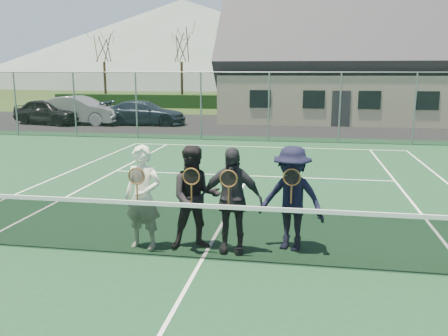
# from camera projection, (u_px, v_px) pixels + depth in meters

# --- Properties ---
(ground) EXTENTS (220.00, 220.00, 0.00)m
(ground) POSITION_uv_depth(u_px,v_px,m) (277.00, 126.00, 27.04)
(ground) COLOR #2E4819
(ground) RESTS_ON ground
(court_surface) EXTENTS (30.00, 30.00, 0.02)m
(court_surface) POSITION_uv_depth(u_px,v_px,m) (202.00, 260.00, 7.73)
(court_surface) COLOR #14381E
(court_surface) RESTS_ON ground
(tarmac_carpark) EXTENTS (40.00, 12.00, 0.01)m
(tarmac_carpark) POSITION_uv_depth(u_px,v_px,m) (209.00, 124.00, 27.71)
(tarmac_carpark) COLOR black
(tarmac_carpark) RESTS_ON ground
(hedge_row) EXTENTS (40.00, 1.20, 1.10)m
(hedge_row) POSITION_uv_depth(u_px,v_px,m) (286.00, 103.00, 38.52)
(hedge_row) COLOR black
(hedge_row) RESTS_ON ground
(hill_west) EXTENTS (110.00, 110.00, 18.00)m
(hill_west) POSITION_uv_depth(u_px,v_px,m) (183.00, 43.00, 101.82)
(hill_west) COLOR #56685D
(hill_west) RESTS_ON ground
(hill_centre) EXTENTS (120.00, 120.00, 22.00)m
(hill_centre) POSITION_uv_depth(u_px,v_px,m) (403.00, 30.00, 93.93)
(hill_centre) COLOR slate
(hill_centre) RESTS_ON ground
(car_a) EXTENTS (4.68, 2.81, 1.49)m
(car_a) POSITION_uv_depth(u_px,v_px,m) (49.00, 112.00, 27.53)
(car_a) COLOR black
(car_a) RESTS_ON ground
(car_b) EXTENTS (5.04, 2.03, 1.63)m
(car_b) POSITION_uv_depth(u_px,v_px,m) (80.00, 110.00, 27.51)
(car_b) COLOR #93979B
(car_b) RESTS_ON ground
(car_c) EXTENTS (4.81, 2.06, 1.38)m
(car_c) POSITION_uv_depth(u_px,v_px,m) (144.00, 113.00, 27.25)
(car_c) COLOR #1B2637
(car_c) RESTS_ON ground
(court_markings) EXTENTS (11.03, 23.83, 0.01)m
(court_markings) POSITION_uv_depth(u_px,v_px,m) (202.00, 259.00, 7.73)
(court_markings) COLOR white
(court_markings) RESTS_ON court_surface
(tennis_net) EXTENTS (11.68, 0.08, 1.10)m
(tennis_net) POSITION_uv_depth(u_px,v_px,m) (202.00, 229.00, 7.62)
(tennis_net) COLOR slate
(tennis_net) RESTS_ON ground
(perimeter_fence) EXTENTS (30.07, 0.07, 3.02)m
(perimeter_fence) POSITION_uv_depth(u_px,v_px,m) (269.00, 107.00, 20.46)
(perimeter_fence) COLOR slate
(perimeter_fence) RESTS_ON ground
(clubhouse) EXTENTS (15.60, 8.20, 7.70)m
(clubhouse) POSITION_uv_depth(u_px,v_px,m) (347.00, 56.00, 29.44)
(clubhouse) COLOR beige
(clubhouse) RESTS_ON ground
(tree_a) EXTENTS (3.20, 3.20, 7.77)m
(tree_a) POSITION_uv_depth(u_px,v_px,m) (103.00, 39.00, 41.10)
(tree_a) COLOR #382714
(tree_a) RESTS_ON ground
(tree_b) EXTENTS (3.20, 3.20, 7.77)m
(tree_b) POSITION_uv_depth(u_px,v_px,m) (181.00, 38.00, 39.93)
(tree_b) COLOR #352313
(tree_b) RESTS_ON ground
(tree_c) EXTENTS (3.20, 3.20, 7.77)m
(tree_c) POSITION_uv_depth(u_px,v_px,m) (314.00, 36.00, 38.10)
(tree_c) COLOR #361E13
(tree_c) RESTS_ON ground
(tree_d) EXTENTS (3.20, 3.20, 7.77)m
(tree_d) POSITION_uv_depth(u_px,v_px,m) (446.00, 35.00, 36.44)
(tree_d) COLOR #332012
(tree_d) RESTS_ON ground
(player_a) EXTENTS (0.70, 0.53, 1.80)m
(player_a) POSITION_uv_depth(u_px,v_px,m) (143.00, 197.00, 8.10)
(player_a) COLOR white
(player_a) RESTS_ON court_surface
(player_b) EXTENTS (1.05, 0.93, 1.80)m
(player_b) POSITION_uv_depth(u_px,v_px,m) (195.00, 198.00, 8.08)
(player_b) COLOR black
(player_b) RESTS_ON court_surface
(player_c) EXTENTS (1.06, 0.51, 1.80)m
(player_c) POSITION_uv_depth(u_px,v_px,m) (231.00, 200.00, 7.92)
(player_c) COLOR #242429
(player_c) RESTS_ON court_surface
(player_d) EXTENTS (1.31, 1.00, 1.80)m
(player_d) POSITION_uv_depth(u_px,v_px,m) (292.00, 199.00, 8.02)
(player_d) COLOR black
(player_d) RESTS_ON court_surface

